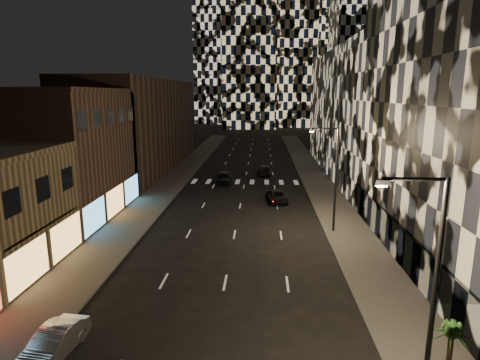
# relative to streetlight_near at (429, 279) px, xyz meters

# --- Properties ---
(sidewalk_left) EXTENTS (4.00, 120.00, 0.15)m
(sidewalk_left) POSITION_rel_streetlight_near_xyz_m (-18.35, 40.00, -5.28)
(sidewalk_left) COLOR #47443F
(sidewalk_left) RESTS_ON ground
(sidewalk_right) EXTENTS (4.00, 120.00, 0.15)m
(sidewalk_right) POSITION_rel_streetlight_near_xyz_m (1.65, 40.00, -5.28)
(sidewalk_right) COLOR #47443F
(sidewalk_right) RESTS_ON ground
(curb_left) EXTENTS (0.20, 120.00, 0.15)m
(curb_left) POSITION_rel_streetlight_near_xyz_m (-16.25, 40.00, -5.28)
(curb_left) COLOR #4C4C47
(curb_left) RESTS_ON ground
(curb_right) EXTENTS (0.20, 120.00, 0.15)m
(curb_right) POSITION_rel_streetlight_near_xyz_m (-0.45, 40.00, -5.28)
(curb_right) COLOR #4C4C47
(curb_right) RESTS_ON ground
(retail_brown) EXTENTS (10.00, 15.00, 12.00)m
(retail_brown) POSITION_rel_streetlight_near_xyz_m (-25.35, 23.50, 0.65)
(retail_brown) COLOR #4C352B
(retail_brown) RESTS_ON ground
(retail_filler_left) EXTENTS (10.00, 40.00, 14.00)m
(retail_filler_left) POSITION_rel_streetlight_near_xyz_m (-25.35, 50.00, 1.65)
(retail_filler_left) COLOR #4C352B
(retail_filler_left) RESTS_ON ground
(midrise_base) EXTENTS (0.60, 25.00, 3.00)m
(midrise_base) POSITION_rel_streetlight_near_xyz_m (3.95, 14.50, -3.85)
(midrise_base) COLOR #383838
(midrise_base) RESTS_ON ground
(midrise_filler_right) EXTENTS (16.00, 40.00, 18.00)m
(midrise_filler_right) POSITION_rel_streetlight_near_xyz_m (11.65, 47.00, 3.65)
(midrise_filler_right) COLOR #232326
(midrise_filler_right) RESTS_ON ground
(streetlight_near) EXTENTS (2.55, 0.25, 9.00)m
(streetlight_near) POSITION_rel_streetlight_near_xyz_m (0.00, 0.00, 0.00)
(streetlight_near) COLOR black
(streetlight_near) RESTS_ON sidewalk_right
(streetlight_far) EXTENTS (2.55, 0.25, 9.00)m
(streetlight_far) POSITION_rel_streetlight_near_xyz_m (0.00, 20.00, 0.00)
(streetlight_far) COLOR black
(streetlight_far) RESTS_ON sidewalk_right
(car_silver_parked) EXTENTS (1.85, 4.31, 1.38)m
(car_silver_parked) POSITION_rel_streetlight_near_xyz_m (-15.55, 2.13, -4.66)
(car_silver_parked) COLOR #A2A2A7
(car_silver_parked) RESTS_ON ground
(car_dark_midlane) EXTENTS (2.00, 4.63, 1.55)m
(car_dark_midlane) POSITION_rel_streetlight_near_xyz_m (-11.15, 38.93, -4.58)
(car_dark_midlane) COLOR black
(car_dark_midlane) RESTS_ON ground
(car_dark_oncoming) EXTENTS (2.12, 4.89, 1.40)m
(car_dark_oncoming) POSITION_rel_streetlight_near_xyz_m (-5.53, 45.21, -4.65)
(car_dark_oncoming) COLOR black
(car_dark_oncoming) RESTS_ON ground
(car_dark_rightlane) EXTENTS (2.54, 4.64, 1.23)m
(car_dark_rightlane) POSITION_rel_streetlight_near_xyz_m (-4.35, 29.67, -4.74)
(car_dark_rightlane) COLOR black
(car_dark_rightlane) RESTS_ON ground
(palm_tree) EXTENTS (1.68, 1.65, 3.30)m
(palm_tree) POSITION_rel_streetlight_near_xyz_m (1.20, 0.32, -2.48)
(palm_tree) COLOR #47331E
(palm_tree) RESTS_ON sidewalk_right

